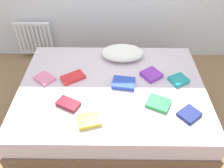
# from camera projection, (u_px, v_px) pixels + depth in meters

# --- Properties ---
(ground_plane) EXTENTS (8.00, 8.00, 0.00)m
(ground_plane) POSITION_uv_depth(u_px,v_px,m) (112.00, 116.00, 2.78)
(ground_plane) COLOR #93704C
(bed) EXTENTS (2.00, 1.50, 0.50)m
(bed) POSITION_uv_depth(u_px,v_px,m) (112.00, 102.00, 2.62)
(bed) COLOR brown
(bed) RESTS_ON ground
(radiator) EXTENTS (0.53, 0.04, 0.52)m
(radiator) POSITION_uv_depth(u_px,v_px,m) (34.00, 39.00, 3.45)
(radiator) COLOR white
(radiator) RESTS_ON ground
(pillow) EXTENTS (0.51, 0.35, 0.13)m
(pillow) POSITION_uv_depth(u_px,v_px,m) (122.00, 53.00, 2.79)
(pillow) COLOR white
(pillow) RESTS_ON bed
(textbook_pink) EXTENTS (0.26, 0.25, 0.03)m
(textbook_pink) POSITION_uv_depth(u_px,v_px,m) (45.00, 78.00, 2.51)
(textbook_pink) COLOR pink
(textbook_pink) RESTS_ON bed
(textbook_green) EXTENTS (0.27, 0.26, 0.04)m
(textbook_green) POSITION_uv_depth(u_px,v_px,m) (158.00, 103.00, 2.24)
(textbook_green) COLOR green
(textbook_green) RESTS_ON bed
(textbook_maroon) EXTENTS (0.25, 0.21, 0.04)m
(textbook_maroon) POSITION_uv_depth(u_px,v_px,m) (68.00, 104.00, 2.23)
(textbook_maroon) COLOR maroon
(textbook_maroon) RESTS_ON bed
(textbook_yellow) EXTENTS (0.24, 0.21, 0.04)m
(textbook_yellow) POSITION_uv_depth(u_px,v_px,m) (89.00, 120.00, 2.08)
(textbook_yellow) COLOR yellow
(textbook_yellow) RESTS_ON bed
(textbook_blue) EXTENTS (0.26, 0.21, 0.04)m
(textbook_blue) POSITION_uv_depth(u_px,v_px,m) (124.00, 83.00, 2.45)
(textbook_blue) COLOR #2847B7
(textbook_blue) RESTS_ON bed
(textbook_purple) EXTENTS (0.26, 0.26, 0.05)m
(textbook_purple) POSITION_uv_depth(u_px,v_px,m) (151.00, 75.00, 2.54)
(textbook_purple) COLOR purple
(textbook_purple) RESTS_ON bed
(textbook_red) EXTENTS (0.28, 0.25, 0.04)m
(textbook_red) POSITION_uv_depth(u_px,v_px,m) (73.00, 77.00, 2.52)
(textbook_red) COLOR red
(textbook_red) RESTS_ON bed
(textbook_navy) EXTENTS (0.24, 0.24, 0.03)m
(textbook_navy) POSITION_uv_depth(u_px,v_px,m) (189.00, 114.00, 2.13)
(textbook_navy) COLOR navy
(textbook_navy) RESTS_ON bed
(textbook_teal) EXTENTS (0.23, 0.22, 0.05)m
(textbook_teal) POSITION_uv_depth(u_px,v_px,m) (179.00, 80.00, 2.48)
(textbook_teal) COLOR teal
(textbook_teal) RESTS_ON bed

